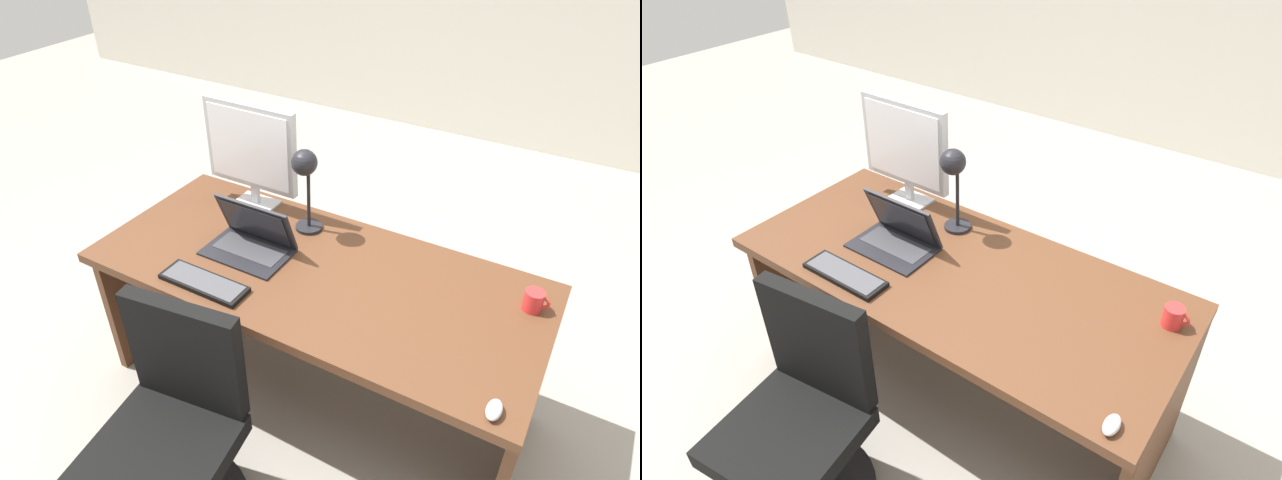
% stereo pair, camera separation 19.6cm
% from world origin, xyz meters
% --- Properties ---
extents(ground, '(12.00, 12.00, 0.00)m').
position_xyz_m(ground, '(0.00, 1.50, 0.00)').
color(ground, gray).
extents(desk, '(1.83, 0.81, 0.72)m').
position_xyz_m(desk, '(0.00, 0.05, 0.53)').
color(desk, '#56331E').
rests_on(desk, ground).
extents(monitor, '(0.46, 0.16, 0.50)m').
position_xyz_m(monitor, '(-0.50, 0.29, 1.01)').
color(monitor, '#B7BABF').
rests_on(monitor, desk).
extents(laptop, '(0.36, 0.24, 0.22)m').
position_xyz_m(laptop, '(-0.30, -0.00, 0.79)').
color(laptop, black).
rests_on(laptop, desk).
extents(keyboard, '(0.36, 0.12, 0.02)m').
position_xyz_m(keyboard, '(-0.32, -0.30, 0.73)').
color(keyboard, black).
rests_on(keyboard, desk).
extents(mouse, '(0.05, 0.08, 0.04)m').
position_xyz_m(mouse, '(0.81, -0.34, 0.74)').
color(mouse, silver).
rests_on(mouse, desk).
extents(desk_lamp, '(0.12, 0.14, 0.39)m').
position_xyz_m(desk_lamp, '(-0.17, 0.22, 1.01)').
color(desk_lamp, black).
rests_on(desk_lamp, desk).
extents(coffee_mug, '(0.09, 0.07, 0.08)m').
position_xyz_m(coffee_mug, '(0.81, 0.19, 0.76)').
color(coffee_mug, red).
rests_on(coffee_mug, desk).
extents(office_chair, '(0.56, 0.56, 0.90)m').
position_xyz_m(office_chair, '(-0.16, -0.73, 0.36)').
color(office_chair, black).
rests_on(office_chair, ground).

